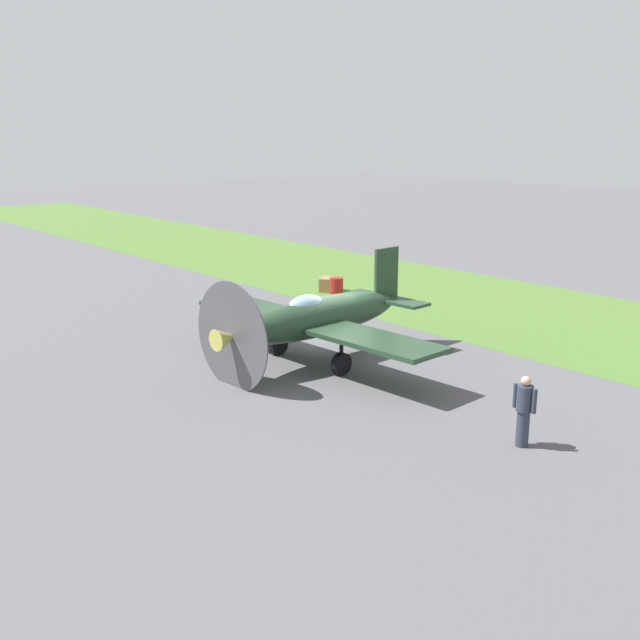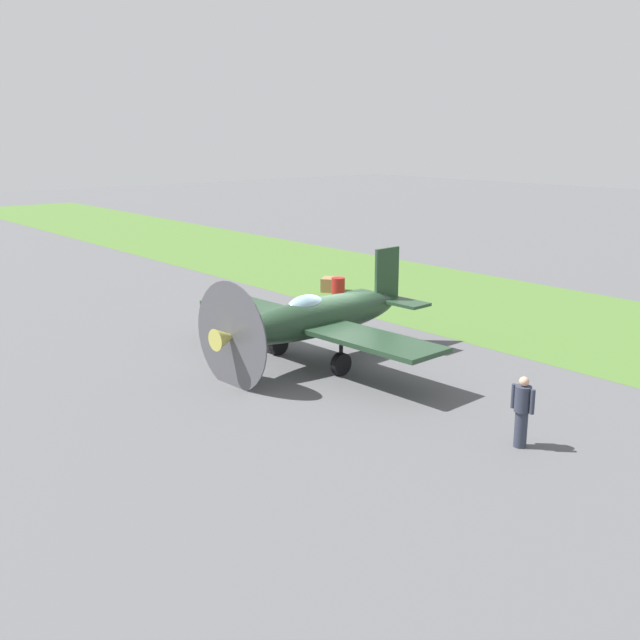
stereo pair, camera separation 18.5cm
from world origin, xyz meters
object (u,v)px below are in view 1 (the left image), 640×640
airplane_lead (316,318)px  supply_crate (330,284)px  fuel_drum (336,288)px  ground_crew_chief (524,410)px

airplane_lead → supply_crate: 11.12m
fuel_drum → airplane_lead: bearing=134.4°
ground_crew_chief → supply_crate: bearing=-27.0°
fuel_drum → supply_crate: 1.37m
supply_crate → airplane_lead: bearing=136.4°
airplane_lead → ground_crew_chief: airplane_lead is taller
ground_crew_chief → airplane_lead: bearing=-4.3°
airplane_lead → ground_crew_chief: bearing=172.8°
ground_crew_chief → fuel_drum: 16.83m
airplane_lead → supply_crate: (8.00, -7.63, -1.15)m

